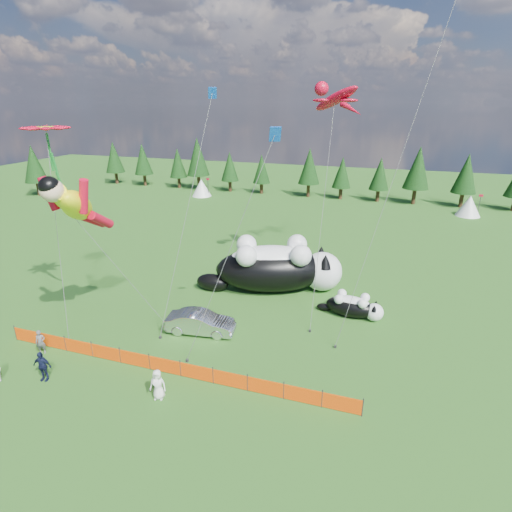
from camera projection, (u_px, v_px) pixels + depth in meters
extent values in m
plane|color=#0E390A|center=(189.00, 345.00, 25.63)|extent=(160.00, 160.00, 0.00)
cylinder|color=#262626|center=(16.00, 333.00, 25.95)|extent=(0.06, 0.06, 1.10)
cylinder|color=#262626|center=(40.00, 338.00, 25.37)|extent=(0.06, 0.06, 1.10)
cylinder|color=#262626|center=(65.00, 343.00, 24.79)|extent=(0.06, 0.06, 1.10)
cylinder|color=#262626|center=(92.00, 349.00, 24.22)|extent=(0.06, 0.06, 1.10)
cylinder|color=#262626|center=(120.00, 355.00, 23.64)|extent=(0.06, 0.06, 1.10)
cylinder|color=#262626|center=(150.00, 362.00, 23.06)|extent=(0.06, 0.06, 1.10)
cylinder|color=#262626|center=(181.00, 368.00, 22.48)|extent=(0.06, 0.06, 1.10)
cylinder|color=#262626|center=(213.00, 375.00, 21.90)|extent=(0.06, 0.06, 1.10)
cylinder|color=#262626|center=(247.00, 383.00, 21.32)|extent=(0.06, 0.06, 1.10)
cylinder|color=#262626|center=(284.00, 390.00, 20.75)|extent=(0.06, 0.06, 1.10)
cylinder|color=#262626|center=(322.00, 399.00, 20.17)|extent=(0.06, 0.06, 1.10)
cylinder|color=#262626|center=(363.00, 407.00, 19.59)|extent=(0.06, 0.06, 1.10)
cube|color=#FF4905|center=(28.00, 336.00, 25.68)|extent=(2.00, 0.04, 0.90)
cube|color=#FF4905|center=(53.00, 341.00, 25.10)|extent=(2.00, 0.04, 0.90)
cube|color=#FF4905|center=(79.00, 347.00, 24.52)|extent=(2.00, 0.04, 0.90)
cube|color=#FF4905|center=(106.00, 353.00, 23.94)|extent=(2.00, 0.04, 0.90)
cube|color=#FF4905|center=(135.00, 359.00, 23.37)|extent=(2.00, 0.04, 0.90)
cube|color=#FF4905|center=(165.00, 366.00, 22.79)|extent=(2.00, 0.04, 0.90)
cube|color=#FF4905|center=(197.00, 372.00, 22.21)|extent=(2.00, 0.04, 0.90)
cube|color=#FF4905|center=(230.00, 380.00, 21.63)|extent=(2.00, 0.04, 0.90)
cube|color=#FF4905|center=(265.00, 387.00, 21.05)|extent=(2.00, 0.04, 0.90)
cube|color=#FF4905|center=(303.00, 395.00, 20.48)|extent=(2.00, 0.04, 0.90)
cube|color=#FF4905|center=(342.00, 404.00, 19.90)|extent=(2.00, 0.04, 0.90)
ellipsoid|color=black|center=(271.00, 270.00, 32.56)|extent=(9.90, 6.93, 3.61)
ellipsoid|color=white|center=(271.00, 259.00, 32.23)|extent=(7.42, 5.07, 2.20)
sphere|color=white|center=(322.00, 271.00, 32.70)|extent=(3.21, 3.21, 3.21)
sphere|color=#E95A85|center=(339.00, 271.00, 32.73)|extent=(0.45, 0.45, 0.45)
ellipsoid|color=black|center=(213.00, 282.00, 32.87)|extent=(3.11, 2.24, 1.40)
cone|color=black|center=(325.00, 261.00, 31.35)|extent=(1.12, 1.12, 1.12)
cone|color=black|center=(321.00, 253.00, 33.14)|extent=(1.12, 1.12, 1.12)
sphere|color=white|center=(297.00, 244.00, 33.20)|extent=(1.68, 1.68, 1.68)
sphere|color=white|center=(301.00, 256.00, 30.77)|extent=(1.68, 1.68, 1.68)
sphere|color=white|center=(246.00, 245.00, 33.13)|extent=(1.68, 1.68, 1.68)
sphere|color=white|center=(246.00, 256.00, 30.70)|extent=(1.68, 1.68, 1.68)
ellipsoid|color=black|center=(351.00, 307.00, 28.89)|extent=(3.75, 2.03, 1.44)
ellipsoid|color=white|center=(351.00, 302.00, 28.76)|extent=(2.83, 1.46, 0.88)
sphere|color=white|center=(374.00, 312.00, 28.28)|extent=(1.28, 1.28, 1.28)
sphere|color=#E95A85|center=(382.00, 314.00, 28.08)|extent=(0.18, 0.18, 0.18)
ellipsoid|color=black|center=(324.00, 307.00, 29.76)|extent=(1.17, 0.67, 0.56)
cone|color=black|center=(374.00, 308.00, 27.77)|extent=(0.45, 0.45, 0.45)
cone|color=black|center=(376.00, 304.00, 28.43)|extent=(0.45, 0.45, 0.45)
sphere|color=white|center=(365.00, 298.00, 28.75)|extent=(0.67, 0.67, 0.67)
sphere|color=white|center=(363.00, 304.00, 27.87)|extent=(0.67, 0.67, 0.67)
sphere|color=white|center=(342.00, 293.00, 29.39)|extent=(0.67, 0.67, 0.67)
sphere|color=white|center=(339.00, 299.00, 28.50)|extent=(0.67, 0.67, 0.67)
imported|color=silver|center=(200.00, 322.00, 26.74)|extent=(4.80, 2.24, 1.52)
imported|color=#57585C|center=(41.00, 342.00, 24.50)|extent=(0.69, 0.61, 1.58)
imported|color=#131834|center=(42.00, 366.00, 22.08)|extent=(1.14, 0.70, 1.82)
imported|color=white|center=(158.00, 385.00, 20.70)|extent=(0.95, 0.73, 1.73)
cylinder|color=#595959|center=(125.00, 270.00, 25.59)|extent=(0.03, 0.03, 9.82)
cube|color=#262626|center=(167.00, 326.00, 27.67)|extent=(0.15, 0.15, 0.16)
cylinder|color=#595959|center=(324.00, 208.00, 28.71)|extent=(0.03, 0.03, 17.51)
cube|color=#262626|center=(310.00, 331.00, 27.05)|extent=(0.15, 0.15, 0.16)
cylinder|color=#595959|center=(58.00, 239.00, 24.67)|extent=(0.03, 0.03, 13.54)
cube|color=#262626|center=(70.00, 347.00, 25.23)|extent=(0.15, 0.15, 0.16)
cube|color=#18862B|center=(53.00, 171.00, 25.05)|extent=(0.21, 0.21, 4.52)
cylinder|color=#595959|center=(186.00, 215.00, 26.25)|extent=(0.03, 0.03, 16.41)
cube|color=#262626|center=(160.00, 337.00, 26.29)|extent=(0.15, 0.15, 0.16)
cylinder|color=#595959|center=(398.00, 166.00, 23.23)|extent=(0.03, 0.03, 23.21)
cube|color=#262626|center=(335.00, 347.00, 25.29)|extent=(0.15, 0.15, 0.16)
cylinder|color=#595959|center=(227.00, 257.00, 21.98)|extent=(0.03, 0.03, 13.90)
cube|color=#262626|center=(187.00, 360.00, 23.93)|extent=(0.15, 0.15, 0.16)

